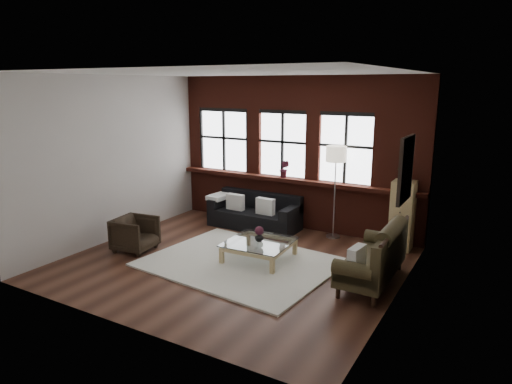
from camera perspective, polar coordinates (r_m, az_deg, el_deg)
The scene contains 26 objects.
floor at distance 8.03m, azimuth -2.79°, elevation -8.79°, with size 5.50×5.50×0.00m, color #3B1F15.
ceiling at distance 7.45m, azimuth -3.07°, elevation 14.68°, with size 5.50×5.50×0.00m, color white.
wall_back at distance 9.74m, azimuth 5.09°, elevation 4.88°, with size 5.50×5.50×0.00m, color beige.
wall_front at distance 5.70m, azimuth -16.68°, elevation -1.70°, with size 5.50×5.50×0.00m, color beige.
wall_left at distance 9.34m, azimuth -17.28°, elevation 3.96°, with size 5.00×5.00×0.00m, color beige.
wall_right at distance 6.54m, azimuth 17.78°, elevation 0.12°, with size 5.00×5.00×0.00m, color beige.
brick_backwall at distance 9.69m, azimuth 4.94°, elevation 4.83°, with size 5.50×0.12×3.20m, color #531D13, non-canonical shape.
sill_ledge at distance 9.71m, azimuth 4.65°, elevation 1.50°, with size 5.50×0.30×0.08m, color #531D13.
window_left at distance 10.56m, azimuth -3.95°, elevation 6.37°, with size 1.38×0.10×1.50m, color black, non-canonical shape.
window_mid at distance 9.81m, azimuth 3.39°, elevation 5.85°, with size 1.38×0.10×1.50m, color black, non-canonical shape.
window_right at distance 9.27m, azimuth 11.18°, elevation 5.19°, with size 1.38×0.10×1.50m, color black, non-canonical shape.
wall_poster at distance 6.78m, azimuth 18.23°, elevation 2.70°, with size 0.05×0.74×0.94m, color black, non-canonical shape.
shag_rug at distance 7.98m, azimuth -1.96°, elevation -8.80°, with size 3.09×2.43×0.03m, color silver.
dark_sofa at distance 9.80m, azimuth -0.21°, elevation -2.49°, with size 1.95×0.79×0.70m, color black, non-canonical shape.
pillow_a at distance 9.87m, azimuth -2.60°, elevation -1.24°, with size 0.40×0.14×0.34m, color silver.
pillow_b at distance 9.51m, azimuth 1.18°, elevation -1.81°, with size 0.40×0.14×0.34m, color silver.
vintage_settee at distance 7.31m, azimuth 14.32°, elevation -7.57°, with size 0.78×1.75×0.94m, color #332B17, non-canonical shape.
pillow_settee at distance 6.81m, azimuth 12.47°, elevation -8.04°, with size 0.14×0.38×0.34m, color silver.
armchair at distance 8.77m, azimuth -14.86°, elevation -5.10°, with size 0.68×0.70×0.64m, color black.
coffee_table at distance 8.06m, azimuth 0.40°, elevation -7.38°, with size 1.08×1.08×0.36m, color tan, non-canonical shape.
vase at distance 7.97m, azimuth 0.41°, elevation -5.63°, with size 0.15×0.15×0.16m, color #B2B2B2.
flowers at distance 7.94m, azimuth 0.41°, elevation -4.87°, with size 0.16×0.16×0.16m, color #491928.
drawer_chest at distance 8.89m, azimuth 17.82°, elevation -2.80°, with size 0.40×0.40×1.30m, color tan.
potted_plant_top at distance 8.71m, azimuth 18.19°, elevation 2.26°, with size 0.27×0.23×0.30m, color #2D5923.
floor_lamp at distance 9.15m, azimuth 9.82°, elevation 0.38°, with size 0.40×0.40×2.00m, color #A5A5A8, non-canonical shape.
sill_plant at distance 9.72m, azimuth 3.57°, elevation 2.91°, with size 0.21×0.17×0.38m, color #491928.
Camera 1 is at (4.05, -6.25, 3.02)m, focal length 32.00 mm.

